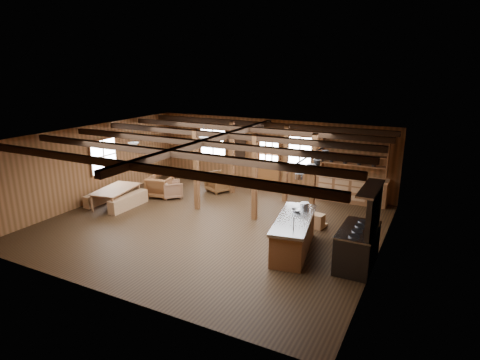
# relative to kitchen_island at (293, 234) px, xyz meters

# --- Properties ---
(room) EXTENTS (10.04, 9.04, 2.84)m
(room) POSITION_rel_kitchen_island_xyz_m (-2.92, 0.60, 0.92)
(room) COLOR black
(room) RESTS_ON ground
(ceiling_joists) EXTENTS (9.80, 8.82, 0.18)m
(ceiling_joists) POSITION_rel_kitchen_island_xyz_m (-2.92, 0.78, 2.20)
(ceiling_joists) COLOR black
(ceiling_joists) RESTS_ON ceiling
(timber_posts) EXTENTS (3.95, 2.35, 2.80)m
(timber_posts) POSITION_rel_kitchen_island_xyz_m (-2.40, 2.68, 0.92)
(timber_posts) COLOR #4F3116
(timber_posts) RESTS_ON floor
(back_door) EXTENTS (1.02, 0.08, 2.15)m
(back_door) POSITION_rel_kitchen_island_xyz_m (-2.92, 5.05, 0.40)
(back_door) COLOR brown
(back_door) RESTS_ON floor
(window_back_left) EXTENTS (1.32, 0.06, 1.32)m
(window_back_left) POSITION_rel_kitchen_island_xyz_m (-5.52, 5.06, 1.12)
(window_back_left) COLOR white
(window_back_left) RESTS_ON wall_back
(window_back_right) EXTENTS (1.02, 0.06, 1.32)m
(window_back_right) POSITION_rel_kitchen_island_xyz_m (-1.62, 5.06, 1.12)
(window_back_right) COLOR white
(window_back_right) RESTS_ON wall_back
(window_left) EXTENTS (0.14, 1.24, 1.32)m
(window_left) POSITION_rel_kitchen_island_xyz_m (-7.88, 1.10, 1.12)
(window_left) COLOR white
(window_left) RESTS_ON wall_back
(notice_boards) EXTENTS (1.08, 0.03, 0.90)m
(notice_boards) POSITION_rel_kitchen_island_xyz_m (-4.41, 5.06, 1.16)
(notice_boards) COLOR beige
(notice_boards) RESTS_ON wall_back
(back_counter) EXTENTS (2.55, 0.60, 2.45)m
(back_counter) POSITION_rel_kitchen_island_xyz_m (0.48, 4.80, 0.12)
(back_counter) COLOR brown
(back_counter) RESTS_ON floor
(pendant_lamps) EXTENTS (1.86, 2.36, 0.66)m
(pendant_lamps) POSITION_rel_kitchen_island_xyz_m (-5.17, 1.60, 1.77)
(pendant_lamps) COLOR #2D2D2F
(pendant_lamps) RESTS_ON ceiling
(pot_rack) EXTENTS (0.42, 3.00, 0.45)m
(pot_rack) POSITION_rel_kitchen_island_xyz_m (0.17, 0.91, 1.79)
(pot_rack) COLOR #2D2D2F
(pot_rack) RESTS_ON ceiling
(kitchen_island) EXTENTS (1.30, 2.61, 1.20)m
(kitchen_island) POSITION_rel_kitchen_island_xyz_m (0.00, 0.00, 0.00)
(kitchen_island) COLOR brown
(kitchen_island) RESTS_ON floor
(step_stool) EXTENTS (0.55, 0.43, 0.45)m
(step_stool) POSITION_rel_kitchen_island_xyz_m (0.08, 1.84, -0.25)
(step_stool) COLOR #976A44
(step_stool) RESTS_ON floor
(commercial_range) EXTENTS (0.86, 1.68, 2.08)m
(commercial_range) POSITION_rel_kitchen_island_xyz_m (1.73, -0.07, 0.18)
(commercial_range) COLOR #2D2D2F
(commercial_range) RESTS_ON floor
(dining_table) EXTENTS (1.30, 1.96, 0.64)m
(dining_table) POSITION_rel_kitchen_island_xyz_m (-6.82, 0.57, -0.16)
(dining_table) COLOR #9C6C46
(dining_table) RESTS_ON floor
(bench_wall) EXTENTS (0.29, 1.53, 0.42)m
(bench_wall) POSITION_rel_kitchen_island_xyz_m (-7.57, 0.57, -0.27)
(bench_wall) COLOR #976A44
(bench_wall) RESTS_ON floor
(bench_aisle) EXTENTS (0.32, 1.70, 0.47)m
(bench_aisle) POSITION_rel_kitchen_island_xyz_m (-6.31, 0.57, -0.24)
(bench_aisle) COLOR #976A44
(bench_aisle) RESTS_ON floor
(armchair_a) EXTENTS (1.00, 1.02, 0.79)m
(armchair_a) POSITION_rel_kitchen_island_xyz_m (-6.13, 2.09, -0.08)
(armchair_a) COLOR brown
(armchair_a) RESTS_ON floor
(armchair_b) EXTENTS (1.11, 1.12, 0.77)m
(armchair_b) POSITION_rel_kitchen_island_xyz_m (-4.46, 3.69, -0.09)
(armchair_b) COLOR brown
(armchair_b) RESTS_ON floor
(armchair_c) EXTENTS (0.99, 0.99, 0.65)m
(armchair_c) POSITION_rel_kitchen_island_xyz_m (-5.62, 2.20, -0.15)
(armchair_c) COLOR brown
(armchair_c) RESTS_ON floor
(counter_pot) EXTENTS (0.27, 0.27, 0.16)m
(counter_pot) POSITION_rel_kitchen_island_xyz_m (-0.00, 0.87, 0.54)
(counter_pot) COLOR #B7B9BE
(counter_pot) RESTS_ON kitchen_island
(bowl) EXTENTS (0.34, 0.34, 0.07)m
(bowl) POSITION_rel_kitchen_island_xyz_m (-0.12, 0.51, 0.49)
(bowl) COLOR silver
(bowl) RESTS_ON kitchen_island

